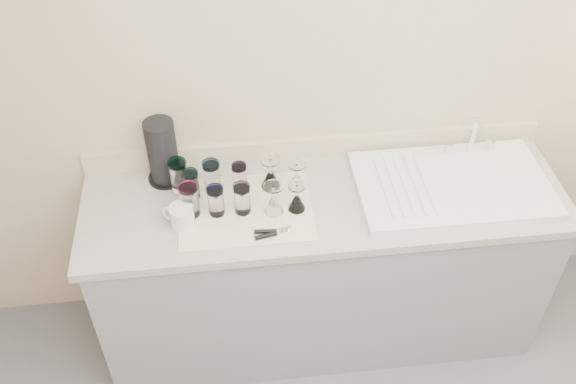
{
  "coord_description": "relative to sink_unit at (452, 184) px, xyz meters",
  "views": [
    {
      "loc": [
        -0.39,
        -0.74,
        2.76
      ],
      "look_at": [
        -0.17,
        1.15,
        1.0
      ],
      "focal_mm": 40.0,
      "sensor_mm": 36.0,
      "label": 1
    }
  ],
  "objects": [
    {
      "name": "goblet_front_right",
      "position": [
        -0.68,
        -0.06,
        0.03
      ],
      "size": [
        0.07,
        0.07,
        0.13
      ],
      "color": "white",
      "rests_on": "dish_towel"
    },
    {
      "name": "tumbler_extra",
      "position": [
        -1.16,
        0.12,
        0.07
      ],
      "size": [
        0.08,
        0.08,
        0.15
      ],
      "color": "white",
      "rests_on": "dish_towel"
    },
    {
      "name": "tumbler_cyan",
      "position": [
        -1.02,
        0.1,
        0.06
      ],
      "size": [
        0.07,
        0.07,
        0.15
      ],
      "color": "white",
      "rests_on": "dish_towel"
    },
    {
      "name": "goblet_back_right",
      "position": [
        -0.67,
        0.07,
        0.03
      ],
      "size": [
        0.07,
        0.07,
        0.13
      ],
      "color": "white",
      "rests_on": "dish_towel"
    },
    {
      "name": "dish_towel",
      "position": [
        -0.89,
        -0.04,
        -0.02
      ],
      "size": [
        0.55,
        0.42,
        0.01
      ],
      "primitive_type": "cube",
      "color": "white",
      "rests_on": "counter_unit"
    },
    {
      "name": "white_mug",
      "position": [
        -1.15,
        -0.09,
        0.03
      ],
      "size": [
        0.15,
        0.13,
        0.1
      ],
      "color": "silver",
      "rests_on": "counter_unit"
    },
    {
      "name": "tumbler_teal",
      "position": [
        -1.11,
        0.07,
        0.06
      ],
      "size": [
        0.07,
        0.07,
        0.14
      ],
      "color": "white",
      "rests_on": "dish_towel"
    },
    {
      "name": "counter_unit",
      "position": [
        -0.55,
        -0.0,
        -0.47
      ],
      "size": [
        2.06,
        0.62,
        0.9
      ],
      "color": "gray",
      "rests_on": "ground"
    },
    {
      "name": "tumbler_blue",
      "position": [
        -1.01,
        -0.05,
        0.06
      ],
      "size": [
        0.07,
        0.07,
        0.14
      ],
      "color": "white",
      "rests_on": "dish_towel"
    },
    {
      "name": "can_opener",
      "position": [
        -0.8,
        -0.19,
        -0.0
      ],
      "size": [
        0.15,
        0.05,
        0.02
      ],
      "color": "silver",
      "rests_on": "dish_towel"
    },
    {
      "name": "goblet_back_left",
      "position": [
        -0.78,
        0.09,
        0.04
      ],
      "size": [
        0.08,
        0.08,
        0.15
      ],
      "color": "white",
      "rests_on": "dish_towel"
    },
    {
      "name": "tumbler_lavender",
      "position": [
        -0.9,
        -0.05,
        0.06
      ],
      "size": [
        0.07,
        0.07,
        0.14
      ],
      "color": "white",
      "rests_on": "dish_towel"
    },
    {
      "name": "room_envelope",
      "position": [
        -0.55,
        -1.2,
        0.64
      ],
      "size": [
        3.54,
        3.5,
        2.52
      ],
      "color": "#59595F",
      "rests_on": "ground"
    },
    {
      "name": "sink_unit",
      "position": [
        0.0,
        0.0,
        0.0
      ],
      "size": [
        0.82,
        0.5,
        0.22
      ],
      "color": "white",
      "rests_on": "counter_unit"
    },
    {
      "name": "paper_towel_roll",
      "position": [
        -1.22,
        0.2,
        0.13
      ],
      "size": [
        0.16,
        0.16,
        0.3
      ],
      "color": "black",
      "rests_on": "counter_unit"
    },
    {
      "name": "goblet_front_left",
      "position": [
        -0.78,
        -0.06,
        0.04
      ],
      "size": [
        0.08,
        0.08,
        0.14
      ],
      "color": "white",
      "rests_on": "dish_towel"
    },
    {
      "name": "tumbler_magenta",
      "position": [
        -1.12,
        -0.04,
        0.07
      ],
      "size": [
        0.08,
        0.08,
        0.16
      ],
      "color": "white",
      "rests_on": "dish_towel"
    },
    {
      "name": "tumbler_purple",
      "position": [
        -0.91,
        0.1,
        0.05
      ],
      "size": [
        0.06,
        0.06,
        0.13
      ],
      "color": "white",
      "rests_on": "dish_towel"
    }
  ]
}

